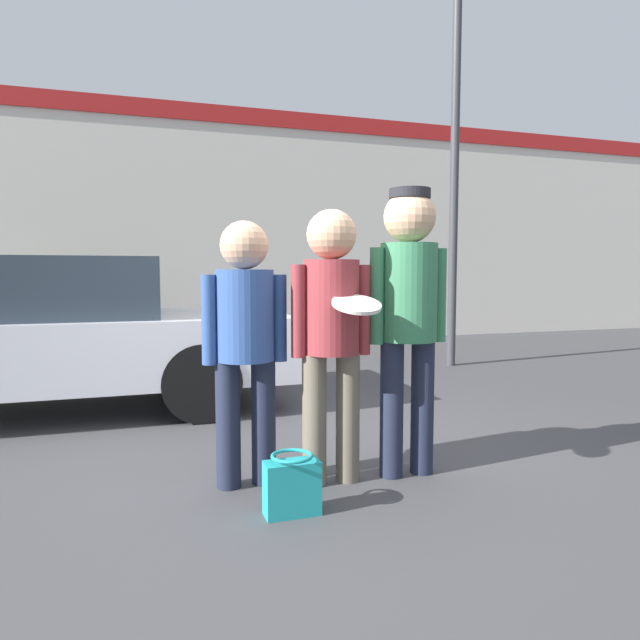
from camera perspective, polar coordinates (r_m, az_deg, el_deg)
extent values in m
plane|color=#3F3F42|center=(3.90, -1.24, -14.91)|extent=(56.00, 56.00, 0.00)
cube|color=silver|center=(10.59, -12.54, 9.12)|extent=(24.00, 0.18, 4.27)
cube|color=#B21E1E|center=(10.82, -12.68, 19.70)|extent=(24.00, 0.04, 0.30)
cylinder|color=#1E2338|center=(3.57, -9.17, -10.29)|extent=(0.15, 0.15, 0.78)
cylinder|color=#1E2338|center=(3.61, -5.66, -10.08)|extent=(0.15, 0.15, 0.78)
cylinder|color=#2D4C8C|center=(3.47, -7.52, 0.47)|extent=(0.35, 0.35, 0.55)
cylinder|color=#2D4C8C|center=(3.44, -11.04, 0.02)|extent=(0.09, 0.09, 0.54)
cylinder|color=#2D4C8C|center=(3.52, -4.08, 0.20)|extent=(0.09, 0.09, 0.54)
sphere|color=tan|center=(3.47, -7.60, 7.43)|extent=(0.29, 0.29, 0.29)
cylinder|color=#665B4C|center=(3.56, -0.57, -9.95)|extent=(0.15, 0.15, 0.81)
cylinder|color=#665B4C|center=(3.63, 2.79, -9.66)|extent=(0.15, 0.15, 0.81)
cylinder|color=maroon|center=(3.49, 1.15, 1.31)|extent=(0.34, 0.34, 0.58)
cylinder|color=maroon|center=(3.43, -2.17, 0.88)|extent=(0.09, 0.09, 0.56)
cylinder|color=maroon|center=(3.56, 4.34, 1.02)|extent=(0.09, 0.09, 0.56)
sphere|color=tan|center=(3.49, 1.16, 8.55)|extent=(0.31, 0.31, 0.31)
cylinder|color=silver|center=(3.27, 3.69, 1.57)|extent=(0.29, 0.28, 0.11)
cylinder|color=#1E2338|center=(3.72, 7.17, -8.86)|extent=(0.15, 0.15, 0.88)
cylinder|color=#1E2338|center=(3.82, 10.19, -8.54)|extent=(0.15, 0.15, 0.88)
cylinder|color=#33724C|center=(3.67, 8.85, 2.75)|extent=(0.36, 0.36, 0.62)
cylinder|color=#33724C|center=(3.57, 5.70, 2.40)|extent=(0.09, 0.09, 0.60)
cylinder|color=#33724C|center=(3.77, 11.83, 2.44)|extent=(0.09, 0.09, 0.60)
sphere|color=tan|center=(3.68, 8.95, 10.15)|extent=(0.33, 0.33, 0.33)
cylinder|color=black|center=(3.70, 8.98, 12.38)|extent=(0.26, 0.26, 0.06)
cube|color=silver|center=(5.98, -26.77, -2.59)|extent=(4.69, 1.91, 0.60)
cube|color=#28333D|center=(5.96, -27.88, 2.91)|extent=(2.44, 1.65, 0.55)
cylinder|color=black|center=(6.82, -13.41, -3.47)|extent=(0.70, 0.22, 0.70)
cylinder|color=black|center=(5.14, -11.78, -6.13)|extent=(0.70, 0.22, 0.70)
cylinder|color=#38383D|center=(8.43, 13.37, 17.93)|extent=(0.12, 0.12, 6.50)
sphere|color=#387A3D|center=(9.93, -25.39, -0.38)|extent=(1.00, 1.00, 1.00)
cube|color=teal|center=(3.22, -2.82, -16.44)|extent=(0.30, 0.14, 0.30)
torus|color=teal|center=(3.16, -2.84, -13.43)|extent=(0.23, 0.23, 0.02)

